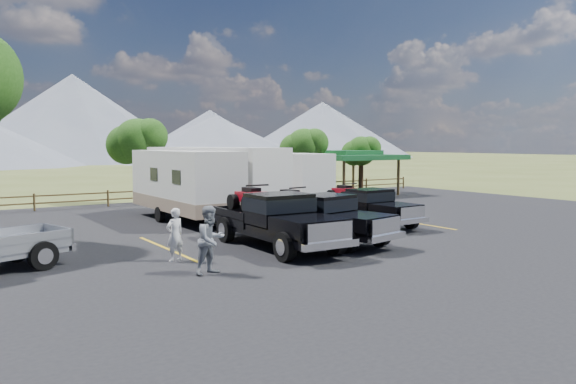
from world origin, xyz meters
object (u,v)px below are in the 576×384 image
rig_center (320,217)px  pavilion (349,156)px  trailer_left (185,184)px  person_a (175,235)px  rig_left (275,218)px  rig_right (366,206)px  trailer_right (276,180)px  trailer_center (216,181)px  person_b (211,240)px

rig_center → pavilion: bearing=36.7°
pavilion → trailer_left: size_ratio=0.64×
person_a → rig_left: bearing=168.0°
rig_right → trailer_right: trailer_right is taller
pavilion → rig_left: pavilion is taller
person_a → rig_center: bearing=166.9°
pavilion → rig_left: (-15.68, -14.94, -1.70)m
trailer_left → pavilion: bearing=22.7°
rig_center → trailer_right: 11.08m
rig_right → trailer_right: bearing=87.4°
rig_right → trailer_center: trailer_center is taller
pavilion → person_b: bearing=-138.1°
pavilion → trailer_center: 15.23m
trailer_right → person_a: (-10.27, -10.36, -0.81)m
rig_right → trailer_left: size_ratio=0.58×
rig_center → rig_right: 4.94m
trailer_center → trailer_right: (4.55, 1.53, -0.18)m
pavilion → rig_right: 15.79m
rig_right → trailer_left: 8.61m
trailer_right → pavilion: bearing=21.4°
pavilion → person_b: size_ratio=3.17×
rig_center → trailer_left: size_ratio=0.65×
pavilion → trailer_right: bearing=-152.6°
pavilion → person_b: pavilion is taller
rig_left → trailer_right: bearing=58.6°
person_a → rig_right: bearing=178.9°
trailer_center → rig_center: bearing=-103.2°
rig_left → trailer_center: 8.85m
rig_left → trailer_center: size_ratio=0.65×
pavilion → trailer_center: trailer_center is taller
trailer_left → trailer_center: trailer_center is taller
pavilion → person_b: (-19.35, -17.36, -1.77)m
trailer_left → person_b: bearing=-110.0°
trailer_center → person_b: 12.37m
person_b → trailer_center: bearing=47.1°
pavilion → person_b: 26.05m
pavilion → trailer_left: trailer_left is taller
trailer_center → rig_left: bearing=-116.2°
rig_left → person_b: (-3.67, -2.42, -0.07)m
rig_center → person_a: size_ratio=3.73×
trailer_center → trailer_right: 4.80m
trailer_right → person_b: trailer_right is taller
pavilion → rig_center: bearing=-132.5°
rig_left → person_b: 4.40m
trailer_center → trailer_right: size_ratio=1.10×
rig_center → trailer_left: trailer_left is taller
rig_right → trailer_left: bearing=135.0°
trailer_right → person_b: (-10.07, -12.56, -0.67)m
person_a → pavilion: bearing=-157.5°
rig_center → trailer_center: 8.66m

